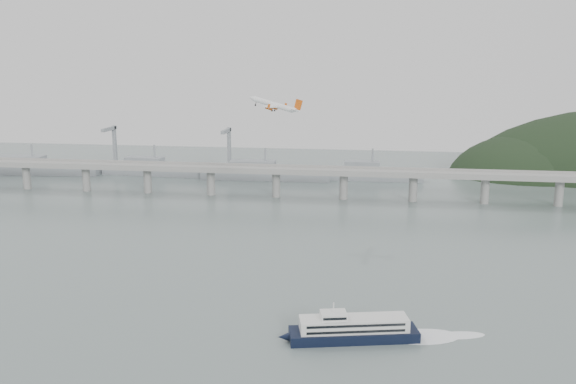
# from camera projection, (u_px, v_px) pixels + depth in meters

# --- Properties ---
(ground) EXTENTS (900.00, 900.00, 0.00)m
(ground) POSITION_uv_depth(u_px,v_px,m) (269.00, 303.00, 256.92)
(ground) COLOR slate
(ground) RESTS_ON ground
(bridge) EXTENTS (800.00, 22.00, 23.90)m
(bridge) POSITION_uv_depth(u_px,v_px,m) (315.00, 175.00, 446.65)
(bridge) COLOR gray
(bridge) RESTS_ON ground
(distant_fleet) EXTENTS (453.00, 60.90, 40.00)m
(distant_fleet) POSITION_uv_depth(u_px,v_px,m) (147.00, 169.00, 533.74)
(distant_fleet) COLOR gray
(distant_fleet) RESTS_ON ground
(ferry) EXTENTS (76.74, 26.16, 14.64)m
(ferry) POSITION_uv_depth(u_px,v_px,m) (354.00, 329.00, 222.67)
(ferry) COLOR black
(ferry) RESTS_ON ground
(airliner) EXTENTS (32.24, 29.39, 10.43)m
(airliner) POSITION_uv_depth(u_px,v_px,m) (275.00, 105.00, 340.37)
(airliner) COLOR white
(airliner) RESTS_ON ground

